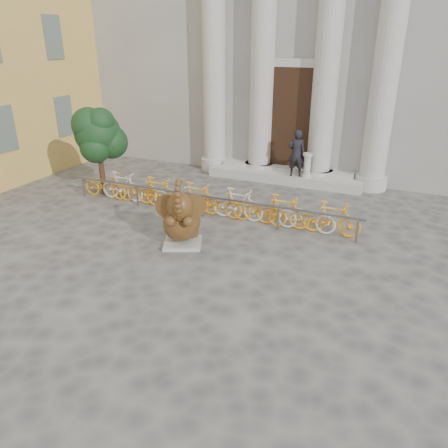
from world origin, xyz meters
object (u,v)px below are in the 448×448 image
at_px(bike_rack, 206,199).
at_px(pedestrian, 296,153).
at_px(elephant_statue, 182,221).
at_px(tree, 98,135).

height_order(bike_rack, pedestrian, pedestrian).
relative_size(elephant_statue, tree, 0.64).
bearing_deg(tree, bike_rack, -3.08).
relative_size(bike_rack, tree, 3.17).
xyz_separation_m(bike_rack, tree, (-4.17, 0.22, 1.65)).
xyz_separation_m(elephant_statue, tree, (-4.57, 2.53, 1.43)).
xyz_separation_m(elephant_statue, pedestrian, (1.39, 6.33, 0.51)).
height_order(tree, pedestrian, tree).
distance_m(elephant_statue, bike_rack, 2.35).
xyz_separation_m(elephant_statue, bike_rack, (-0.41, 2.30, -0.22)).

